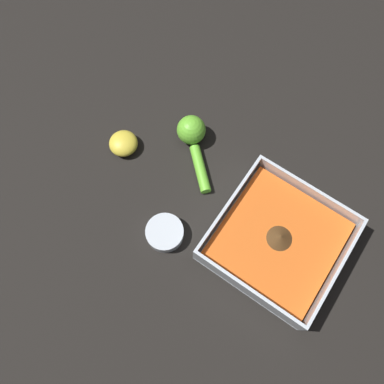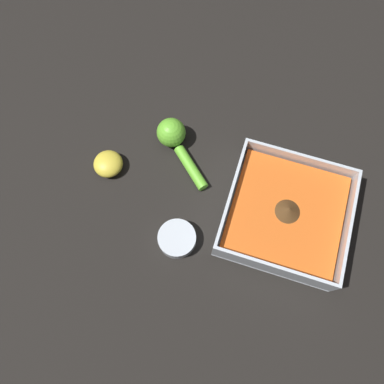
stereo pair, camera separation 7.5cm
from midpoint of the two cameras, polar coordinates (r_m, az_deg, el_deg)
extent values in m
plane|color=black|center=(0.79, 12.53, -5.34)|extent=(4.00, 4.00, 0.00)
cube|color=silver|center=(0.78, 15.14, -7.85)|extent=(0.24, 0.24, 0.01)
cube|color=silver|center=(0.77, 23.20, -11.74)|extent=(0.24, 0.01, 0.06)
cube|color=silver|center=(0.75, 8.30, -2.57)|extent=(0.24, 0.01, 0.06)
cube|color=silver|center=(0.72, 11.33, -14.81)|extent=(0.01, 0.22, 0.06)
cube|color=silver|center=(0.80, 19.72, -0.42)|extent=(0.01, 0.22, 0.06)
cube|color=orange|center=(0.76, 15.56, -7.49)|extent=(0.22, 0.22, 0.04)
cone|color=#4C3319|center=(0.74, 16.10, -7.03)|extent=(0.05, 0.05, 0.02)
cylinder|color=silver|center=(0.75, -1.39, -6.60)|extent=(0.08, 0.08, 0.03)
cylinder|color=#4C3319|center=(0.75, -1.38, -6.64)|extent=(0.07, 0.07, 0.02)
sphere|color=#6BC633|center=(0.82, 2.47, 9.13)|extent=(0.06, 0.06, 0.06)
cylinder|color=#6BC633|center=(0.80, 3.86, 3.23)|extent=(0.09, 0.09, 0.02)
ellipsoid|color=yellow|center=(0.82, -7.92, 7.05)|extent=(0.06, 0.06, 0.03)
camera|label=1|loc=(0.04, 92.89, -8.02)|focal=35.00mm
camera|label=2|loc=(0.04, -87.11, 8.02)|focal=35.00mm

